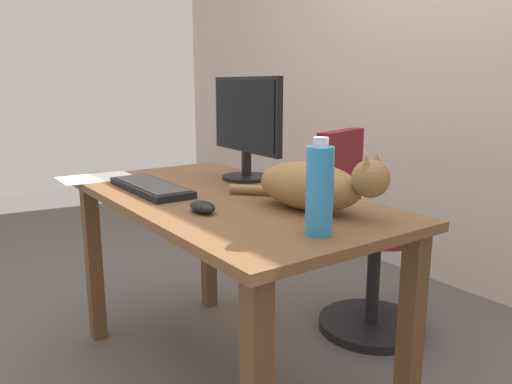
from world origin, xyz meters
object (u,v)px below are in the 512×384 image
cat (315,185)px  monitor (246,124)px  keyboard (150,187)px  office_chair (364,246)px  computer_mouse (203,207)px  water_bottle (320,190)px

cat → monitor: bearing=167.8°
keyboard → cat: cat is taller
office_chair → cat: (0.35, -0.64, 0.42)m
monitor → computer_mouse: monitor is taller
monitor → keyboard: monitor is taller
monitor → cat: size_ratio=0.80×
computer_mouse → water_bottle: (0.37, 0.14, 0.10)m
water_bottle → cat: bearing=140.5°
office_chair → computer_mouse: 1.02m
office_chair → keyboard: bearing=-103.1°
monitor → office_chair: bearing=69.3°
computer_mouse → water_bottle: water_bottle is taller
office_chair → keyboard: 1.02m
office_chair → computer_mouse: size_ratio=8.32×
computer_mouse → monitor: bearing=131.7°
office_chair → monitor: 0.79m
office_chair → cat: cat is taller
cat → computer_mouse: bearing=-121.0°
cat → computer_mouse: (-0.18, -0.30, -0.06)m
computer_mouse → water_bottle: 0.41m
keyboard → computer_mouse: computer_mouse is taller
office_chair → cat: bearing=-61.1°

